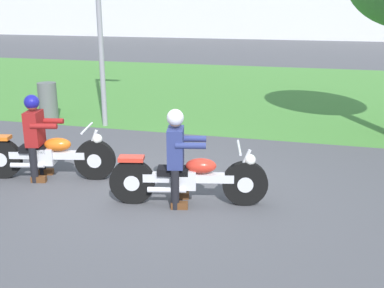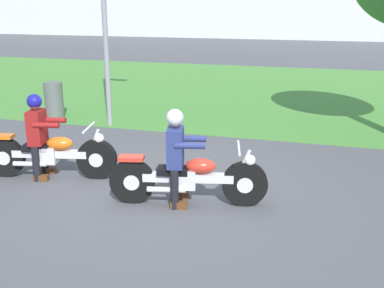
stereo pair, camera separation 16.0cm
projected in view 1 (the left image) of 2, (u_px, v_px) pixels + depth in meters
ground at (156, 192)px, 7.20m from camera, size 120.00×120.00×0.00m
grass_verge at (247, 89)px, 15.83m from camera, size 60.00×12.00×0.01m
motorcycle_lead at (189, 178)px, 6.69m from camera, size 2.25×0.80×0.88m
rider_lead at (177, 150)px, 6.58m from camera, size 0.62×0.54×1.41m
motorcycle_follow at (48, 155)px, 7.67m from camera, size 2.20×0.79×0.89m
rider_follow at (36, 130)px, 7.56m from camera, size 0.62×0.54×1.41m
trash_can at (48, 101)px, 11.64m from camera, size 0.46×0.46×0.92m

